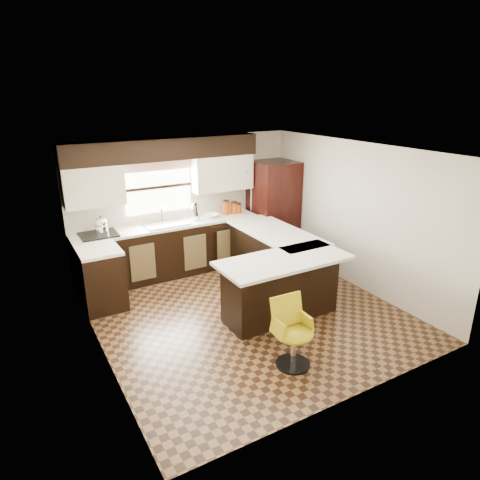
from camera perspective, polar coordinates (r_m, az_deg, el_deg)
floor at (r=6.53m, az=0.77°, el=-9.56°), size 4.40×4.40×0.00m
ceiling at (r=5.76m, az=0.88°, el=11.81°), size 4.40×4.40×0.00m
wall_back at (r=7.93m, az=-7.34°, el=4.94°), size 4.40×0.00×4.40m
wall_front at (r=4.44m, az=15.59°, el=-7.63°), size 4.40×0.00×4.40m
wall_left at (r=5.35m, az=-18.95°, el=-3.23°), size 0.00×4.40×4.40m
wall_right at (r=7.29m, az=15.20°, el=3.11°), size 0.00×4.40×4.40m
base_cab_back at (r=7.73m, az=-9.30°, el=-1.37°), size 3.30×0.60×0.90m
base_cab_left at (r=6.82m, az=-17.97°, el=-5.02°), size 0.60×0.70×0.90m
counter_back at (r=7.58m, az=-9.50°, el=1.97°), size 3.30×0.60×0.04m
counter_left at (r=6.65m, az=-18.39°, el=-1.31°), size 0.60×0.70×0.04m
soffit at (r=7.43m, az=-10.04°, el=11.86°), size 3.40×0.35×0.36m
upper_cab_left at (r=7.20m, az=-19.00°, el=6.81°), size 0.94×0.35×0.64m
upper_cab_right at (r=7.94m, az=-2.42°, el=8.95°), size 1.14×0.35×0.64m
window_pane at (r=7.66m, az=-10.86°, el=6.93°), size 1.20×0.02×0.90m
valance at (r=7.55m, az=-10.94°, el=9.77°), size 1.30×0.06×0.18m
sink at (r=7.53m, az=-9.81°, el=2.14°), size 0.75×0.45×0.03m
dishwasher at (r=7.88m, az=-1.75°, el=-0.88°), size 0.58×0.03×0.78m
cooktop at (r=7.25m, az=-18.34°, el=0.69°), size 0.58×0.50×0.02m
peninsula_long at (r=7.25m, az=4.40°, el=-2.61°), size 0.60×1.95×0.90m
peninsula_return at (r=6.24m, az=5.42°, el=-6.43°), size 1.65×0.60×0.90m
counter_pen_long at (r=7.11m, az=4.84°, el=1.00°), size 0.84×1.95×0.04m
counter_pen_return at (r=5.97m, az=5.90°, el=-2.71°), size 1.89×0.84×0.04m
refrigerator at (r=8.42m, az=4.44°, el=4.07°), size 0.81×0.77×1.88m
bar_chair at (r=5.22m, az=7.22°, el=-12.35°), size 0.48×0.48×0.86m
kettle at (r=7.21m, az=-18.04°, el=1.96°), size 0.22×0.22×0.29m
percolator at (r=7.72m, az=-5.93°, el=3.73°), size 0.14×0.14×0.28m
mixing_bowl at (r=7.87m, az=-3.84°, el=3.27°), size 0.30×0.30×0.06m
canister_large at (r=8.00m, az=-1.89°, el=4.26°), size 0.13×0.13×0.25m
canister_med at (r=8.09m, az=-0.81°, el=4.26°), size 0.13×0.13×0.20m
canister_small at (r=8.13m, az=-0.30°, el=4.22°), size 0.14×0.14×0.16m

